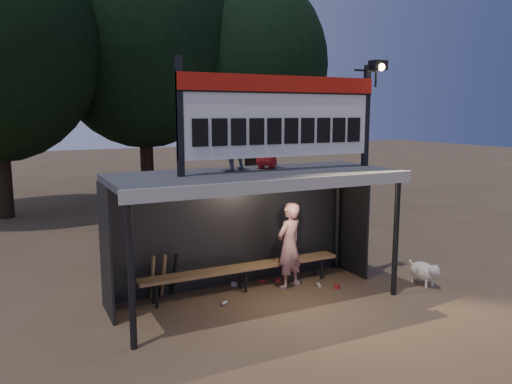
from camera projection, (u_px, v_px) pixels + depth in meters
ground at (256, 300)px, 8.99m from camera, size 80.00×80.00×0.00m
player at (289, 246)px, 9.51m from camera, size 0.71×0.59×1.66m
child_a at (230, 138)px, 8.71m from camera, size 0.66×0.58×1.15m
child_b at (267, 139)px, 9.08m from camera, size 0.62×0.61×1.08m
dugout_shelter at (250, 197)px, 8.91m from camera, size 5.10×2.08×2.32m
scoreboard_assembly at (285, 113)px, 8.70m from camera, size 4.10×0.27×1.99m
bench at (243, 268)px, 9.40m from camera, size 4.00×0.35×0.48m
tree_mid at (143, 36)px, 18.62m from camera, size 7.22×7.22×10.36m
tree_right at (251, 65)px, 19.65m from camera, size 6.08×6.08×8.72m
dog at (424, 271)px, 9.72m from camera, size 0.36×0.81×0.49m
bats at (163, 276)px, 9.00m from camera, size 0.48×0.33×0.84m
litter at (280, 286)px, 9.60m from camera, size 2.38×1.14×0.08m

